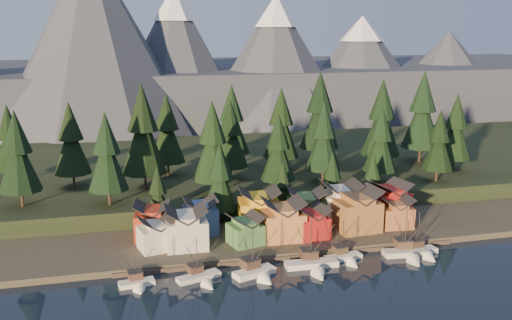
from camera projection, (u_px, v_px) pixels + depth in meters
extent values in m
plane|color=black|center=(316.00, 288.00, 115.25)|extent=(500.00, 500.00, 0.00)
cube|color=#3C382C|center=(265.00, 221.00, 152.85)|extent=(400.00, 50.00, 1.50)
cube|color=black|center=(228.00, 169.00, 199.56)|extent=(420.00, 100.00, 6.00)
cube|color=#483E33|center=(291.00, 255.00, 130.72)|extent=(80.00, 4.00, 1.00)
cube|color=#424856|center=(177.00, 90.00, 338.48)|extent=(560.00, 160.00, 30.00)
cone|color=#424856|center=(93.00, 42.00, 264.28)|extent=(100.00, 100.00, 90.00)
cone|color=#424856|center=(176.00, 58.00, 292.88)|extent=(80.00, 80.00, 72.00)
cone|color=white|center=(174.00, 3.00, 286.69)|extent=(22.40, 22.40, 17.28)
cone|color=#424856|center=(276.00, 62.00, 293.95)|extent=(84.00, 84.00, 68.00)
cone|color=white|center=(276.00, 10.00, 288.11)|extent=(23.52, 23.52, 16.32)
cone|color=#424856|center=(361.00, 68.00, 323.34)|extent=(92.00, 92.00, 58.00)
cone|color=white|center=(362.00, 28.00, 318.36)|extent=(25.76, 25.76, 13.92)
cone|color=#424856|center=(446.00, 72.00, 346.15)|extent=(88.00, 88.00, 50.00)
cube|color=white|center=(137.00, 284.00, 116.21)|extent=(7.43, 3.50, 1.40)
cone|color=white|center=(140.00, 292.00, 112.64)|extent=(2.91, 2.76, 2.62)
cube|color=black|center=(137.00, 286.00, 116.32)|extent=(7.61, 3.57, 0.31)
cube|color=#52362B|center=(135.00, 275.00, 117.09)|extent=(3.10, 2.95, 1.57)
cube|color=black|center=(135.00, 271.00, 116.89)|extent=(3.30, 3.15, 0.17)
cylinder|color=black|center=(135.00, 262.00, 115.56)|extent=(0.16, 0.16, 7.86)
cylinder|color=black|center=(134.00, 267.00, 118.16)|extent=(0.12, 0.12, 3.84)
cube|color=silver|center=(199.00, 278.00, 119.05)|extent=(9.71, 5.36, 1.46)
cone|color=silver|center=(210.00, 287.00, 114.80)|extent=(3.55, 3.85, 2.73)
cube|color=black|center=(199.00, 280.00, 119.17)|extent=(9.94, 5.47, 0.32)
cube|color=#4A3427|center=(195.00, 269.00, 120.15)|extent=(3.59, 3.47, 1.64)
cube|color=black|center=(195.00, 265.00, 119.94)|extent=(3.82, 3.70, 0.18)
cylinder|color=black|center=(197.00, 255.00, 118.44)|extent=(0.16, 0.16, 8.19)
cylinder|color=black|center=(191.00, 260.00, 121.47)|extent=(0.13, 0.13, 4.00)
cube|color=white|center=(254.00, 273.00, 121.00)|extent=(9.69, 6.06, 1.75)
cone|color=white|center=(267.00, 282.00, 116.91)|extent=(4.11, 4.01, 3.28)
cube|color=black|center=(254.00, 276.00, 121.14)|extent=(9.92, 6.18, 0.38)
cube|color=#4B3728|center=(250.00, 263.00, 121.97)|extent=(4.38, 4.24, 1.97)
cube|color=black|center=(250.00, 259.00, 121.73)|extent=(4.65, 4.52, 0.22)
cylinder|color=black|center=(253.00, 247.00, 120.15)|extent=(0.20, 0.20, 9.85)
cylinder|color=black|center=(245.00, 254.00, 123.17)|extent=(0.15, 0.15, 4.81)
cube|color=silver|center=(311.00, 265.00, 125.33)|extent=(11.81, 3.87, 1.76)
cone|color=silver|center=(320.00, 277.00, 119.22)|extent=(3.49, 4.14, 3.30)
cube|color=black|center=(311.00, 268.00, 125.48)|extent=(12.10, 3.94, 0.39)
cube|color=#452F25|center=(309.00, 254.00, 126.98)|extent=(3.68, 3.47, 1.98)
cube|color=black|center=(309.00, 249.00, 126.73)|extent=(3.91, 3.70, 0.22)
cylinder|color=black|center=(311.00, 239.00, 124.70)|extent=(0.20, 0.20, 9.91)
cylinder|color=black|center=(306.00, 244.00, 128.94)|extent=(0.15, 0.15, 4.84)
cube|color=white|center=(343.00, 258.00, 129.33)|extent=(8.87, 3.89, 1.44)
cone|color=white|center=(354.00, 266.00, 125.09)|extent=(3.09, 3.28, 2.70)
cube|color=black|center=(343.00, 260.00, 129.45)|extent=(9.08, 3.96, 0.32)
cube|color=#483A26|center=(340.00, 250.00, 130.42)|extent=(3.24, 3.08, 1.62)
cube|color=black|center=(340.00, 246.00, 130.22)|extent=(3.44, 3.29, 0.18)
cylinder|color=black|center=(343.00, 237.00, 128.73)|extent=(0.16, 0.16, 8.11)
cylinder|color=black|center=(336.00, 242.00, 131.74)|extent=(0.13, 0.13, 3.96)
cube|color=beige|center=(406.00, 254.00, 131.60)|extent=(10.83, 4.35, 1.78)
cone|color=beige|center=(416.00, 264.00, 126.02)|extent=(3.67, 3.91, 3.33)
cube|color=black|center=(406.00, 256.00, 131.75)|extent=(11.09, 4.43, 0.39)
cube|color=brown|center=(403.00, 244.00, 133.07)|extent=(3.86, 3.66, 2.00)
cube|color=black|center=(403.00, 239.00, 132.82)|extent=(4.10, 3.90, 0.22)
cylinder|color=black|center=(406.00, 229.00, 130.90)|extent=(0.20, 0.20, 9.99)
cylinder|color=black|center=(400.00, 234.00, 134.82)|extent=(0.16, 0.16, 4.88)
cube|color=silver|center=(419.00, 252.00, 132.68)|extent=(8.99, 3.84, 1.57)
cone|color=silver|center=(432.00, 260.00, 128.31)|extent=(3.23, 3.27, 2.94)
cube|color=black|center=(419.00, 254.00, 132.82)|extent=(9.21, 3.91, 0.34)
cube|color=#433023|center=(415.00, 243.00, 133.80)|extent=(3.42, 3.25, 1.76)
cube|color=black|center=(415.00, 240.00, 133.58)|extent=(3.64, 3.47, 0.20)
cylinder|color=black|center=(419.00, 230.00, 132.01)|extent=(0.18, 0.18, 8.81)
cylinder|color=black|center=(411.00, 235.00, 135.14)|extent=(0.14, 0.14, 4.31)
cube|color=beige|center=(157.00, 238.00, 130.75)|extent=(9.04, 8.31, 5.32)
cube|color=beige|center=(156.00, 225.00, 130.03)|extent=(5.62, 7.41, 1.09)
cube|color=beige|center=(186.00, 233.00, 131.79)|extent=(9.68, 8.66, 6.80)
cube|color=beige|center=(186.00, 217.00, 130.88)|extent=(5.44, 8.36, 1.32)
cube|color=#457B42|center=(245.00, 234.00, 134.05)|extent=(8.66, 8.31, 4.83)
cube|color=#457B42|center=(245.00, 222.00, 133.39)|extent=(5.47, 7.39, 1.02)
cube|color=#AD703D|center=(283.00, 225.00, 137.29)|extent=(9.98, 8.90, 6.79)
cube|color=#AD703D|center=(283.00, 209.00, 136.37)|extent=(5.65, 8.54, 1.35)
cube|color=#A11A19|center=(311.00, 226.00, 138.52)|extent=(8.18, 8.18, 5.31)
cube|color=#A11A19|center=(311.00, 214.00, 137.80)|extent=(4.84, 7.68, 1.04)
cube|color=olive|center=(357.00, 215.00, 143.04)|extent=(10.93, 9.41, 7.61)
cube|color=olive|center=(357.00, 198.00, 142.01)|extent=(6.28, 8.91, 1.45)
cube|color=#925934|center=(395.00, 216.00, 145.83)|extent=(8.41, 7.52, 5.39)
cube|color=#925934|center=(396.00, 204.00, 145.10)|extent=(4.89, 7.07, 1.10)
cube|color=maroon|center=(153.00, 226.00, 137.19)|extent=(9.42, 8.65, 6.52)
cube|color=maroon|center=(152.00, 211.00, 136.32)|extent=(5.67, 7.92, 1.18)
cube|color=#3D5C92|center=(201.00, 220.00, 141.02)|extent=(8.12, 7.63, 6.48)
cube|color=#3D5C92|center=(200.00, 206.00, 140.17)|extent=(4.53, 7.41, 1.12)
cube|color=gold|center=(259.00, 215.00, 143.90)|extent=(10.77, 9.44, 7.47)
cube|color=gold|center=(259.00, 198.00, 142.90)|extent=(6.30, 8.81, 1.40)
cube|color=#456D3B|center=(306.00, 213.00, 146.98)|extent=(10.42, 9.08, 6.55)
cube|color=#456D3B|center=(306.00, 198.00, 146.09)|extent=(6.28, 8.24, 1.31)
cube|color=silver|center=(340.00, 207.00, 149.81)|extent=(10.45, 9.48, 7.54)
cube|color=silver|center=(341.00, 191.00, 148.80)|extent=(6.09, 8.90, 1.36)
cube|color=#A31D19|center=(389.00, 205.00, 151.96)|extent=(10.17, 9.72, 7.24)
cube|color=#A31D19|center=(390.00, 190.00, 151.01)|extent=(6.19, 8.89, 1.25)
cylinder|color=#332319|center=(22.00, 198.00, 147.67)|extent=(0.70, 0.70, 4.46)
cone|color=black|center=(19.00, 162.00, 145.48)|extent=(10.91, 10.91, 15.38)
cone|color=black|center=(16.00, 131.00, 143.68)|extent=(7.44, 7.44, 11.16)
cylinder|color=#332319|center=(74.00, 180.00, 165.65)|extent=(0.70, 0.70, 4.41)
cone|color=black|center=(71.00, 147.00, 163.49)|extent=(10.78, 10.78, 15.19)
cone|color=black|center=(69.00, 120.00, 161.71)|extent=(7.35, 7.35, 11.03)
cylinder|color=#332319|center=(109.00, 197.00, 149.16)|extent=(0.70, 0.70, 4.34)
cone|color=black|center=(107.00, 162.00, 147.04)|extent=(10.60, 10.60, 14.93)
cone|color=black|center=(106.00, 132.00, 145.29)|extent=(7.23, 7.23, 10.84)
cylinder|color=#332319|center=(145.00, 181.00, 162.77)|extent=(0.70, 0.70, 5.37)
cone|color=black|center=(143.00, 141.00, 160.13)|extent=(13.14, 13.14, 18.51)
cone|color=black|center=(142.00, 107.00, 157.97)|extent=(8.96, 8.96, 13.44)
cylinder|color=#332319|center=(168.00, 168.00, 178.94)|extent=(0.70, 0.70, 4.57)
cone|color=black|center=(167.00, 137.00, 176.70)|extent=(11.17, 11.17, 15.74)
cone|color=black|center=(166.00, 111.00, 174.86)|extent=(7.62, 7.62, 11.43)
cylinder|color=#332319|center=(214.00, 187.00, 157.71)|extent=(0.70, 0.70, 4.63)
cone|color=black|center=(213.00, 151.00, 155.44)|extent=(11.32, 11.32, 15.96)
cone|color=black|center=(212.00, 122.00, 153.58)|extent=(7.72, 7.72, 11.58)
cylinder|color=#332319|center=(231.00, 173.00, 173.82)|extent=(0.70, 0.70, 4.38)
cone|color=black|center=(230.00, 142.00, 171.67)|extent=(10.71, 10.71, 15.09)
cone|color=black|center=(230.00, 116.00, 169.91)|extent=(7.30, 7.30, 10.95)
cylinder|color=#332319|center=(278.00, 186.00, 160.20)|extent=(0.70, 0.70, 3.98)
cone|color=black|center=(278.00, 156.00, 158.25)|extent=(9.72, 9.72, 13.70)
cone|color=black|center=(278.00, 131.00, 156.65)|extent=(6.63, 6.63, 9.94)
cylinder|color=#332319|center=(281.00, 163.00, 184.69)|extent=(0.70, 0.70, 4.75)
cone|color=black|center=(281.00, 132.00, 182.36)|extent=(11.60, 11.60, 16.35)
cone|color=black|center=(281.00, 106.00, 180.46)|extent=(7.91, 7.91, 11.87)
cylinder|color=#332319|center=(323.00, 175.00, 170.60)|extent=(0.70, 0.70, 4.32)
cone|color=black|center=(323.00, 145.00, 168.48)|extent=(10.56, 10.56, 14.88)
cone|color=black|center=(324.00, 119.00, 166.74)|extent=(7.20, 7.20, 10.80)
cylinder|color=#332319|center=(319.00, 155.00, 195.99)|extent=(0.70, 0.70, 5.49)
cone|color=black|center=(320.00, 120.00, 193.30)|extent=(13.42, 13.42, 18.91)
cone|color=black|center=(320.00, 92.00, 191.09)|extent=(9.15, 9.15, 13.73)
cylinder|color=#332319|center=(379.00, 177.00, 169.73)|extent=(0.70, 0.70, 4.10)
cone|color=black|center=(380.00, 147.00, 167.72)|extent=(10.01, 10.01, 14.11)
cone|color=black|center=(382.00, 123.00, 166.07)|extent=(6.83, 6.83, 10.24)
cylinder|color=#332319|center=(380.00, 161.00, 186.63)|extent=(0.70, 0.70, 5.19)
cone|color=black|center=(381.00, 128.00, 184.08)|extent=(12.69, 12.69, 17.88)
cone|color=black|center=(383.00, 99.00, 181.99)|extent=(8.65, 8.65, 12.98)
cylinder|color=#332319|center=(437.00, 175.00, 172.17)|extent=(0.70, 0.70, 3.85)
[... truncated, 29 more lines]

